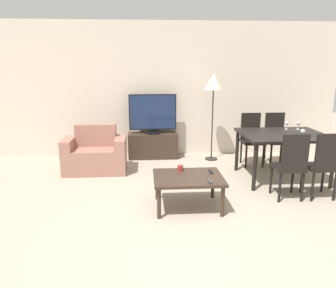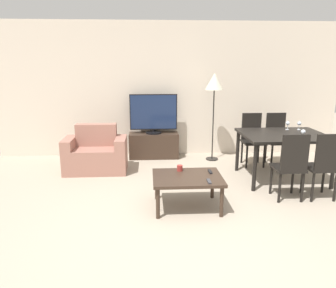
# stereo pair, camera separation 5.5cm
# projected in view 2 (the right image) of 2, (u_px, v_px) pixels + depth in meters

# --- Properties ---
(ground_plane) EXTENTS (18.00, 18.00, 0.00)m
(ground_plane) POSITION_uv_depth(u_px,v_px,m) (191.00, 238.00, 3.63)
(ground_plane) COLOR tan
(wall_back) EXTENTS (7.05, 0.06, 2.70)m
(wall_back) POSITION_uv_depth(u_px,v_px,m) (170.00, 90.00, 6.70)
(wall_back) COLOR beige
(wall_back) RESTS_ON ground_plane
(armchair) EXTENTS (1.08, 0.61, 0.83)m
(armchair) POSITION_uv_depth(u_px,v_px,m) (96.00, 154.00, 5.81)
(armchair) COLOR #9E6B5B
(armchair) RESTS_ON ground_plane
(tv_stand) EXTENTS (0.99, 0.40, 0.51)m
(tv_stand) POSITION_uv_depth(u_px,v_px,m) (154.00, 145.00, 6.68)
(tv_stand) COLOR #38281E
(tv_stand) RESTS_ON ground_plane
(tv) EXTENTS (0.94, 0.32, 0.79)m
(tv) POSITION_uv_depth(u_px,v_px,m) (154.00, 114.00, 6.53)
(tv) COLOR black
(tv) RESTS_ON tv_stand
(coffee_table) EXTENTS (0.91, 0.71, 0.44)m
(coffee_table) POSITION_uv_depth(u_px,v_px,m) (187.00, 180.00, 4.32)
(coffee_table) COLOR #38281E
(coffee_table) RESTS_ON ground_plane
(dining_table) EXTENTS (1.34, 1.09, 0.77)m
(dining_table) POSITION_uv_depth(u_px,v_px,m) (283.00, 139.00, 5.32)
(dining_table) COLOR black
(dining_table) RESTS_ON ground_plane
(dining_chair_near) EXTENTS (0.40, 0.40, 0.97)m
(dining_chair_near) POSITION_uv_depth(u_px,v_px,m) (291.00, 164.00, 4.51)
(dining_chair_near) COLOR black
(dining_chair_near) RESTS_ON ground_plane
(dining_chair_far) EXTENTS (0.40, 0.40, 0.97)m
(dining_chair_far) POSITION_uv_depth(u_px,v_px,m) (277.00, 136.00, 6.20)
(dining_chair_far) COLOR black
(dining_chair_far) RESTS_ON ground_plane
(dining_chair_near_right) EXTENTS (0.40, 0.40, 0.97)m
(dining_chair_near_right) POSITION_uv_depth(u_px,v_px,m) (324.00, 163.00, 4.54)
(dining_chair_near_right) COLOR black
(dining_chair_near_right) RESTS_ON ground_plane
(dining_chair_far_left) EXTENTS (0.40, 0.40, 0.97)m
(dining_chair_far_left) POSITION_uv_depth(u_px,v_px,m) (252.00, 137.00, 6.17)
(dining_chair_far_left) COLOR black
(dining_chair_far_left) RESTS_ON ground_plane
(floor_lamp) EXTENTS (0.35, 0.35, 1.71)m
(floor_lamp) POSITION_uv_depth(u_px,v_px,m) (214.00, 85.00, 6.23)
(floor_lamp) COLOR black
(floor_lamp) RESTS_ON ground_plane
(remote_primary) EXTENTS (0.04, 0.15, 0.02)m
(remote_primary) POSITION_uv_depth(u_px,v_px,m) (209.00, 181.00, 4.10)
(remote_primary) COLOR #38383D
(remote_primary) RESTS_ON coffee_table
(remote_secondary) EXTENTS (0.04, 0.15, 0.02)m
(remote_secondary) POSITION_uv_depth(u_px,v_px,m) (210.00, 172.00, 4.46)
(remote_secondary) COLOR black
(remote_secondary) RESTS_ON coffee_table
(cup_white_near) EXTENTS (0.08, 0.08, 0.08)m
(cup_white_near) POSITION_uv_depth(u_px,v_px,m) (180.00, 168.00, 4.52)
(cup_white_near) COLOR maroon
(cup_white_near) RESTS_ON coffee_table
(wine_glass_left) EXTENTS (0.07, 0.07, 0.15)m
(wine_glass_left) POSITION_uv_depth(u_px,v_px,m) (299.00, 124.00, 5.60)
(wine_glass_left) COLOR silver
(wine_glass_left) RESTS_ON dining_table
(wine_glass_center) EXTENTS (0.07, 0.07, 0.15)m
(wine_glass_center) POSITION_uv_depth(u_px,v_px,m) (288.00, 124.00, 5.61)
(wine_glass_center) COLOR silver
(wine_glass_center) RESTS_ON dining_table
(wine_glass_right) EXTENTS (0.07, 0.07, 0.15)m
(wine_glass_right) POSITION_uv_depth(u_px,v_px,m) (303.00, 132.00, 4.92)
(wine_glass_right) COLOR silver
(wine_glass_right) RESTS_ON dining_table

